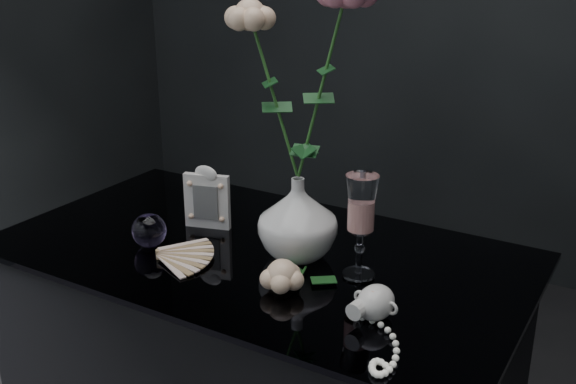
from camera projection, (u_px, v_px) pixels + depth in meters
The scene contains 8 objects.
vase at pixel (298, 218), 1.29m from camera, with size 0.15×0.15×0.16m, color silver.
wine_glass at pixel (360, 227), 1.21m from camera, with size 0.06×0.06×0.19m, color white, non-canonical shape.
picture_frame at pixel (207, 197), 1.43m from camera, with size 0.10×0.08×0.14m, color silver, non-canonical shape.
paperweight at pixel (149, 230), 1.35m from camera, with size 0.07×0.07×0.07m, color #8C70B6, non-canonical shape.
paper_fan at pixel (159, 253), 1.30m from camera, with size 0.21×0.17×0.02m, color beige, non-canonical shape.
loose_rose at pixel (282, 275), 1.18m from camera, with size 0.13×0.17×0.06m, color beige, non-canonical shape.
pearl_jar at pixel (376, 301), 1.09m from camera, with size 0.20×0.21×0.06m, color silver, non-canonical shape.
roses at pixel (301, 71), 1.19m from camera, with size 0.25×0.13×0.43m.
Camera 1 is at (0.67, -0.97, 1.33)m, focal length 42.00 mm.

